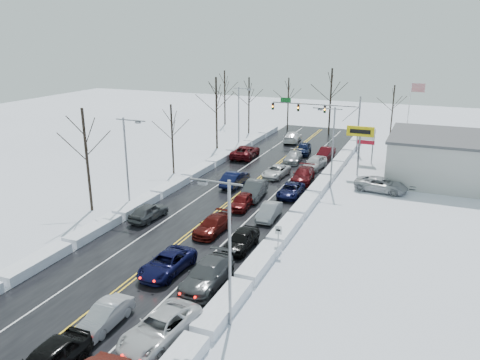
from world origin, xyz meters
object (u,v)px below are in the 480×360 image
at_px(tires_plus_sign, 360,135).
at_px(flagpole, 410,112).
at_px(traffic_signal_mast, 324,112).
at_px(oncoming_car_0, 235,185).

distance_m(tires_plus_sign, flagpole, 14.79).
xyz_separation_m(traffic_signal_mast, tires_plus_sign, (7.05, -12.00, -0.49)).
height_order(traffic_signal_mast, tires_plus_sign, traffic_signal_mast).
distance_m(flagpole, oncoming_car_0, 29.49).
height_order(traffic_signal_mast, oncoming_car_0, traffic_signal_mast).
xyz_separation_m(tires_plus_sign, flagpole, (4.67, 14.01, 0.93)).
relative_size(flagpole, oncoming_car_0, 2.00).
xyz_separation_m(traffic_signal_mast, flagpole, (11.72, 2.01, 0.45)).
distance_m(traffic_signal_mast, oncoming_car_0, 22.74).
xyz_separation_m(tires_plus_sign, oncoming_car_0, (-12.15, -9.48, -4.99)).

